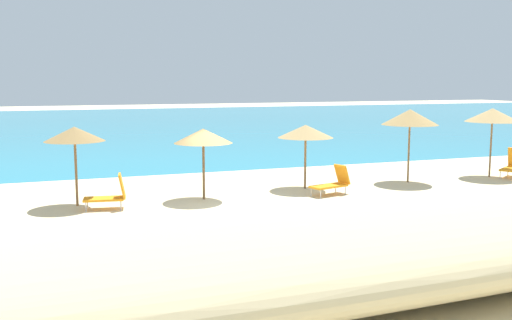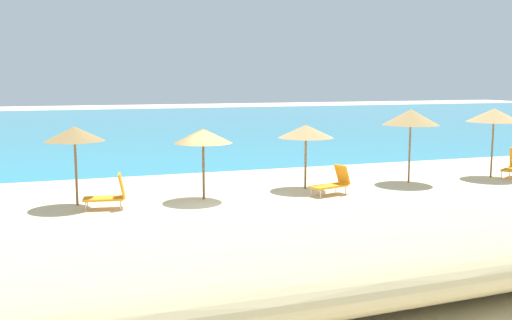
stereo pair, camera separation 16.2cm
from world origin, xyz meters
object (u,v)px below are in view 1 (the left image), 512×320
(beach_umbrella_6, at_px, (306,131))
(beach_umbrella_5, at_px, (203,136))
(beach_umbrella_4, at_px, (74,134))
(lounge_chair_1, at_px, (333,182))
(lounge_chair_2, at_px, (110,194))
(beach_umbrella_8, at_px, (493,115))
(beach_umbrella_7, at_px, (410,117))

(beach_umbrella_6, bearing_deg, beach_umbrella_5, -171.14)
(beach_umbrella_4, xyz_separation_m, beach_umbrella_5, (4.17, -0.41, -0.16))
(beach_umbrella_4, bearing_deg, lounge_chair_1, -7.71)
(beach_umbrella_5, distance_m, beach_umbrella_6, 4.18)
(lounge_chair_1, relative_size, lounge_chair_2, 1.15)
(beach_umbrella_4, distance_m, beach_umbrella_6, 8.30)
(beach_umbrella_6, relative_size, lounge_chair_2, 1.73)
(beach_umbrella_6, xyz_separation_m, beach_umbrella_8, (8.47, -0.27, 0.45))
(lounge_chair_1, bearing_deg, beach_umbrella_5, 65.26)
(beach_umbrella_8, relative_size, lounge_chair_2, 2.08)
(beach_umbrella_4, relative_size, beach_umbrella_5, 1.06)
(lounge_chair_1, bearing_deg, beach_umbrella_4, 67.18)
(beach_umbrella_5, xyz_separation_m, beach_umbrella_6, (4.13, 0.64, -0.02))
(beach_umbrella_4, xyz_separation_m, beach_umbrella_8, (16.77, -0.04, 0.27))
(beach_umbrella_8, bearing_deg, beach_umbrella_4, 179.88)
(beach_umbrella_5, relative_size, beach_umbrella_6, 1.01)
(beach_umbrella_7, relative_size, lounge_chair_1, 1.83)
(beach_umbrella_8, distance_m, lounge_chair_1, 8.41)
(beach_umbrella_5, bearing_deg, beach_umbrella_7, 3.04)
(beach_umbrella_7, distance_m, lounge_chair_2, 12.02)
(beach_umbrella_5, relative_size, beach_umbrella_8, 0.84)
(beach_umbrella_6, bearing_deg, beach_umbrella_4, -178.37)
(beach_umbrella_8, bearing_deg, beach_umbrella_5, -178.31)
(beach_umbrella_8, height_order, lounge_chair_2, beach_umbrella_8)
(beach_umbrella_4, xyz_separation_m, beach_umbrella_6, (8.29, 0.24, -0.18))
(beach_umbrella_4, xyz_separation_m, lounge_chair_2, (0.96, -0.85, -1.88))
(lounge_chair_1, distance_m, lounge_chair_2, 7.77)
(beach_umbrella_4, xyz_separation_m, beach_umbrella_7, (12.75, 0.05, 0.27))
(beach_umbrella_4, height_order, beach_umbrella_5, beach_umbrella_4)
(beach_umbrella_4, height_order, lounge_chair_1, beach_umbrella_4)
(beach_umbrella_6, distance_m, lounge_chair_2, 7.60)
(beach_umbrella_5, distance_m, beach_umbrella_8, 12.61)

